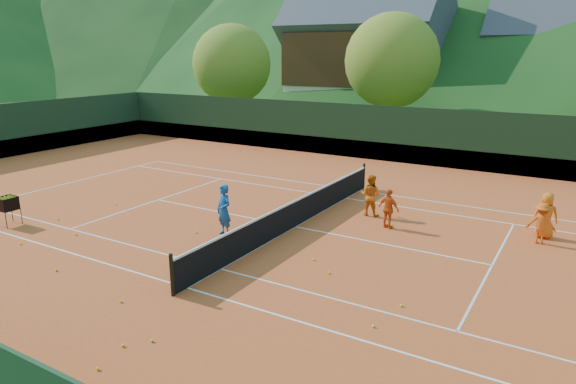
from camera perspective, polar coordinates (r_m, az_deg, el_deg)
The scene contains 30 objects.
ground at distance 17.60m, azimuth 0.80°, elevation -3.94°, with size 400.00×400.00×0.00m, color #304E18.
clay_court at distance 17.60m, azimuth 0.80°, elevation -3.91°, with size 40.00×24.00×0.02m, color #BA481E.
coach at distance 16.69m, azimuth -7.13°, elevation -2.02°, with size 0.62×0.40×1.69m, color #164E95.
student_a at distance 18.83m, azimuth 9.14°, elevation -0.35°, with size 0.74×0.58×1.52m, color orange.
student_b at distance 17.59m, azimuth 11.13°, elevation -1.85°, with size 0.80×0.33×1.36m, color #E45614.
student_c at distance 18.31m, azimuth 26.73°, elevation -2.34°, with size 0.73×0.48×1.50m, color orange.
student_d at distance 17.74m, azimuth 26.33°, elevation -3.13°, with size 0.85×0.49×1.31m, color #E55814.
tennis_ball_0 at distance 17.22m, azimuth -10.17°, elevation -4.44°, with size 0.07×0.07×0.07m, color yellow.
tennis_ball_2 at distance 16.76m, azimuth -1.64°, elevation -4.76°, with size 0.07×0.07×0.07m, color yellow.
tennis_ball_3 at distance 13.14m, azimuth -18.07°, elevation -11.47°, with size 0.07×0.07×0.07m, color yellow.
tennis_ball_4 at distance 18.17m, azimuth -22.51°, elevation -4.36°, with size 0.07×0.07×0.07m, color yellow.
tennis_ball_5 at distance 20.00m, azimuth -24.17°, elevation -2.78°, with size 0.07×0.07×0.07m, color yellow.
tennis_ball_6 at distance 15.50m, azimuth -24.34°, elevation -7.92°, with size 0.07×0.07×0.07m, color yellow.
tennis_ball_8 at distance 11.37m, azimuth -14.86°, elevation -15.67°, with size 0.07×0.07×0.07m, color yellow.
tennis_ball_9 at distance 21.14m, azimuth -18.57°, elevation -1.28°, with size 0.07×0.07×0.07m, color yellow.
tennis_ball_10 at distance 10.81m, azimuth -20.36°, elevation -17.93°, with size 0.07×0.07×0.07m, color yellow.
tennis_ball_11 at distance 14.04m, azimuth 4.59°, elevation -8.94°, with size 0.07×0.07×0.07m, color yellow.
tennis_ball_12 at distance 11.37m, azimuth -17.84°, elevation -15.92°, with size 0.07×0.07×0.07m, color yellow.
tennis_ball_14 at distance 18.03m, azimuth -27.58°, elevation -5.11°, with size 0.07×0.07×0.07m, color yellow.
tennis_ball_17 at distance 14.86m, azimuth 2.85°, elevation -7.48°, with size 0.07×0.07×0.07m, color yellow.
tennis_ball_18 at distance 12.63m, azimuth 12.49°, elevation -12.20°, with size 0.07×0.07×0.07m, color yellow.
tennis_ball_19 at distance 11.66m, azimuth 9.49°, elevation -14.49°, with size 0.07×0.07×0.07m, color yellow.
court_lines at distance 17.60m, azimuth 0.80°, elevation -3.87°, with size 23.83×11.03×0.00m.
tennis_net at distance 17.44m, azimuth 0.80°, elevation -2.32°, with size 0.10×12.07×1.10m.
perimeter_fence at distance 17.23m, azimuth 0.81°, elevation 0.05°, with size 40.40×24.24×3.00m.
ball_hopper at distance 20.02m, azimuth -28.74°, elevation -1.19°, with size 0.57×0.57×1.00m.
chalet_left at distance 48.02m, azimuth 8.72°, elevation 14.99°, with size 13.80×9.93×12.92m.
chalet_mid at distance 48.45m, azimuth 28.85°, elevation 12.54°, with size 12.65×8.82×11.45m.
tree_a at distance 40.51m, azimuth -6.24°, elevation 13.94°, with size 6.00×6.00×7.88m.
tree_b at distance 36.53m, azimuth 11.49°, elevation 14.09°, with size 6.40×6.40×8.40m.
Camera 1 is at (8.30, -14.39, 5.82)m, focal length 32.00 mm.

